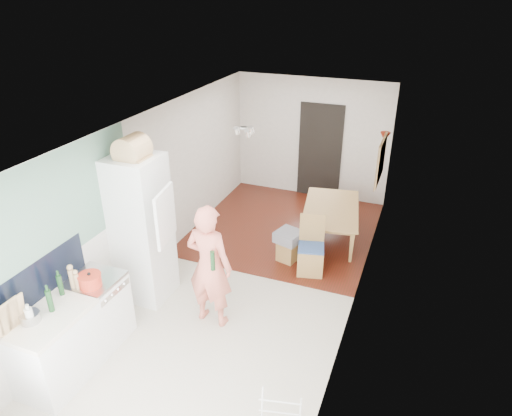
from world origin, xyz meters
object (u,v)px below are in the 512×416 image
Objects in this scene: stool at (288,250)px; dining_chair at (311,247)px; dining_table at (332,225)px; person at (209,256)px.

dining_chair is at bearing -24.94° from stool.
person is at bearing 150.11° from dining_table.
stool is at bearing 141.40° from dining_chair.
person reaches higher than stool.
stool is (-0.43, 0.20, -0.28)m from dining_chair.
dining_chair is at bearing -117.66° from person.
dining_chair is at bearing 166.86° from dining_table.
person is at bearing -134.54° from dining_chair.
person is 2.04m from stool.
dining_table is 1.12m from stool.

